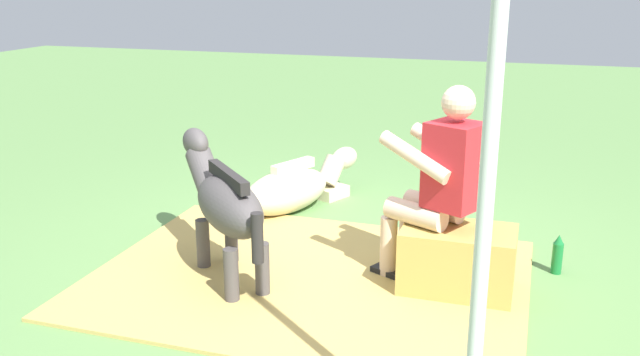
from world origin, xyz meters
name	(u,v)px	position (x,y,z in m)	size (l,w,h in m)	color
ground_plane	(334,270)	(0.00, 0.00, 0.00)	(24.00, 24.00, 0.00)	#608C4C
hay_patch	(309,277)	(0.12, 0.18, 0.01)	(2.77, 2.10, 0.02)	tan
hay_bale	(457,261)	(-0.82, 0.08, 0.21)	(0.69, 0.44, 0.42)	tan
person_seated	(438,180)	(-0.67, 0.03, 0.71)	(0.72, 0.59, 1.30)	beige
pony_standing	(225,201)	(0.64, 0.32, 0.52)	(1.05, 1.07, 0.88)	#4C4747
pony_lying	(295,187)	(0.68, -1.10, 0.19)	(0.81, 1.33, 0.42)	beige
soda_bottle	(557,255)	(-1.42, -0.41, 0.13)	(0.07, 0.07, 0.27)	#197233
tent_pole_left	(486,196)	(-1.06, 1.73, 1.17)	(0.06, 0.06, 2.34)	silver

